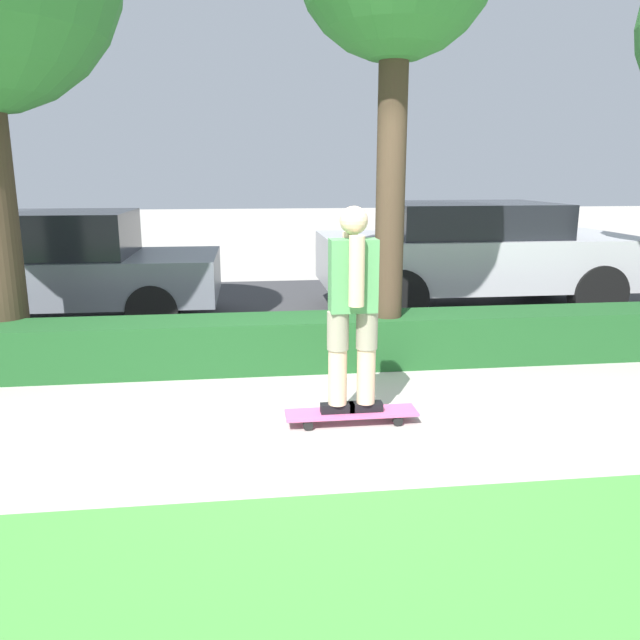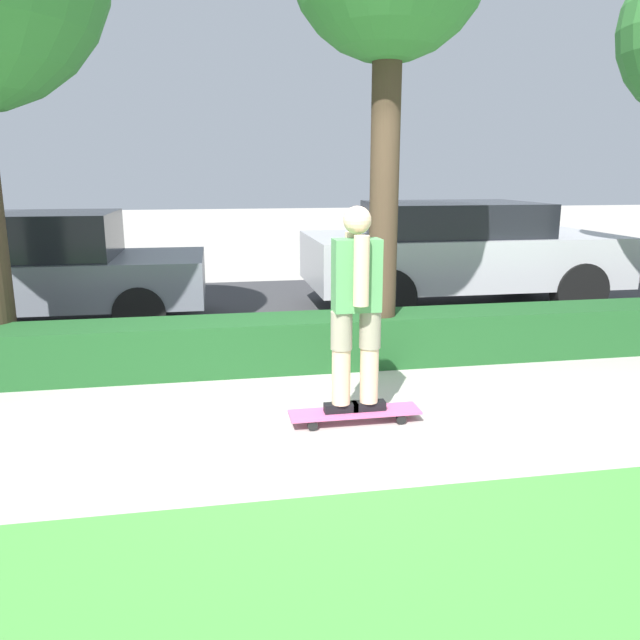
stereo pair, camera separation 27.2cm
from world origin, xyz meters
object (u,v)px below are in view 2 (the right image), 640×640
at_px(parked_car_front, 39,268).
at_px(parked_car_middle, 458,251).
at_px(skateboard, 355,413).
at_px(skater_person, 356,306).

relative_size(parked_car_front, parked_car_middle, 0.93).
xyz_separation_m(skateboard, parked_car_front, (-3.16, 3.79, 0.66)).
bearing_deg(skater_person, parked_car_middle, 58.22).
height_order(skateboard, parked_car_front, parked_car_front).
xyz_separation_m(skater_person, parked_car_middle, (2.42, 3.91, -0.12)).
distance_m(skateboard, skater_person, 0.85).
height_order(skater_person, parked_car_front, skater_person).
distance_m(skateboard, parked_car_middle, 4.65).
relative_size(skateboard, parked_car_front, 0.26).
xyz_separation_m(skateboard, parked_car_middle, (2.42, 3.91, 0.73)).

